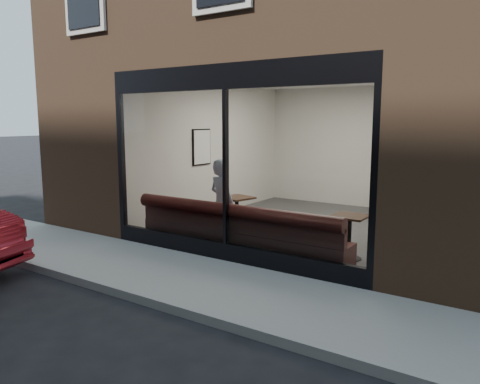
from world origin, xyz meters
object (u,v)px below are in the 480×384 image
Objects in this scene: banquette at (240,242)px; cafe_table_left at (237,198)px; person at (222,204)px; cafe_table_right at (350,216)px; cafe_chair_right at (382,234)px.

cafe_table_left is (-0.94, 1.28, 0.52)m from banquette.
cafe_table_left is (-0.39, 1.05, -0.07)m from person.
cafe_table_left is at bearing 169.39° from cafe_table_right.
banquette is 2.46× the size of person.
banquette is 1.67m from cafe_table_left.
person is at bearing 14.78° from cafe_chair_right.
cafe_table_right is (2.22, 0.56, -0.07)m from person.
cafe_chair_right is (2.43, 1.67, -0.57)m from person.
person is 2.81× the size of cafe_table_left.
cafe_chair_right is at bearing 12.49° from cafe_table_left.
person reaches higher than cafe_table_right.
person is (-0.55, 0.24, 0.59)m from banquette.
cafe_table_right is at bearing -10.61° from cafe_table_left.
cafe_table_left reaches higher than banquette.
banquette is 0.84m from person.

